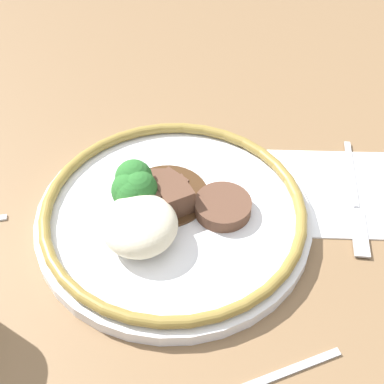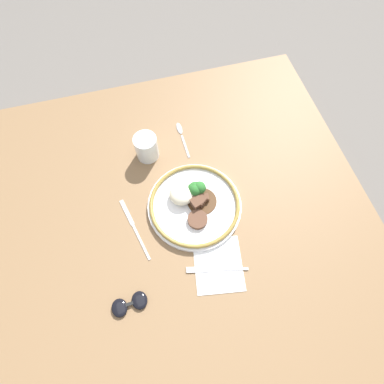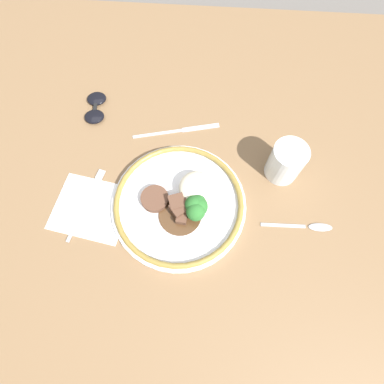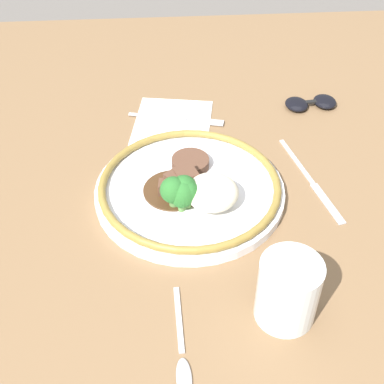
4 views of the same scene
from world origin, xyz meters
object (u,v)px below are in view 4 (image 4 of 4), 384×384
object	(u,v)px
spoon	(183,362)
sunglasses	(311,103)
plate	(190,189)
knife	(312,182)
juice_glass	(287,294)
fork	(185,120)

from	to	relation	value
spoon	sunglasses	world-z (taller)	sunglasses
plate	knife	world-z (taller)	plate
juice_glass	fork	xyz separation A→B (m)	(-0.42, -0.10, -0.04)
knife	juice_glass	bearing A→B (deg)	-34.70
plate	spoon	world-z (taller)	plate
fork	sunglasses	size ratio (longest dim) A/B	1.70
fork	knife	world-z (taller)	fork
plate	spoon	distance (m)	0.28
plate	sunglasses	world-z (taller)	plate
plate	knife	xyz separation A→B (m)	(-0.02, 0.19, -0.02)
spoon	sunglasses	size ratio (longest dim) A/B	1.49
knife	sunglasses	distance (m)	0.22
knife	spoon	xyz separation A→B (m)	(0.30, -0.22, 0.00)
fork	knife	size ratio (longest dim) A/B	0.83
knife	plate	bearing A→B (deg)	-97.14
plate	juice_glass	distance (m)	0.24
juice_glass	sunglasses	world-z (taller)	juice_glass
fork	spoon	world-z (taller)	same
sunglasses	spoon	bearing A→B (deg)	-33.01
sunglasses	fork	bearing A→B (deg)	-87.64
juice_glass	knife	world-z (taller)	juice_glass
fork	spoon	bearing A→B (deg)	-79.96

